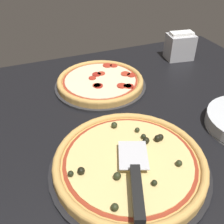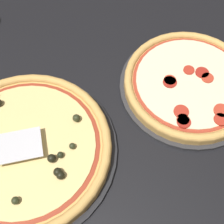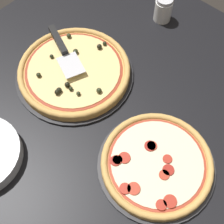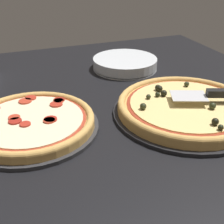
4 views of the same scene
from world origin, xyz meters
The scene contains 5 objects.
ground_plane centered at (0.00, 0.00, -1.80)cm, with size 138.20×118.02×3.60cm, color black.
pizza_pan_front centered at (-7.68, -13.36, 0.50)cm, with size 40.61×40.61×1.00cm, color black.
pizza_front centered at (-7.68, -13.36, 2.69)cm, with size 38.17×38.17×4.39cm.
pizza_pan_back centered at (-0.61, 28.02, 0.50)cm, with size 34.41×34.41×1.00cm, color #2D2D30.
pizza_back centered at (-0.56, 28.01, 2.43)cm, with size 32.35×32.35×2.77cm.
Camera 2 is at (25.44, -12.77, 64.78)cm, focal length 50.00 mm.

